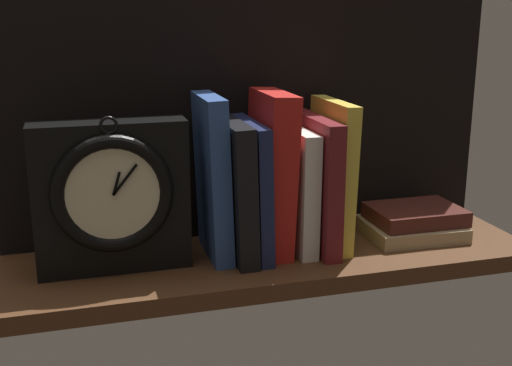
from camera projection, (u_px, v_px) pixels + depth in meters
ground_plane at (274, 260)px, 96.52cm from camera, size 77.30×22.26×2.50cm
back_panel at (254, 105)px, 100.63cm from camera, size 77.30×1.20×40.57cm
book_blue_modern at (213, 178)px, 92.23cm from camera, size 3.45×12.03×23.38cm
book_black_skeptic at (234, 188)px, 93.54cm from camera, size 3.46×16.02×19.77cm
book_navy_bierce at (252, 188)px, 94.30cm from camera, size 2.48×15.23×19.51cm
book_red_requiem at (274, 173)px, 94.66cm from camera, size 4.94×12.53×23.59cm
book_white_catcher at (296, 189)px, 96.33cm from camera, size 2.65×13.53×18.04cm
book_maroon_dawkins at (314, 182)px, 96.88cm from camera, size 2.60×16.77×19.65cm
book_yellow_seinlanguage at (331, 174)px, 97.32cm from camera, size 2.79×13.88×21.89cm
framed_clock at (112, 196)px, 87.26cm from camera, size 20.55×6.94×21.69cm
book_stack_side at (413, 222)px, 102.82cm from camera, size 14.96×12.48×4.63cm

